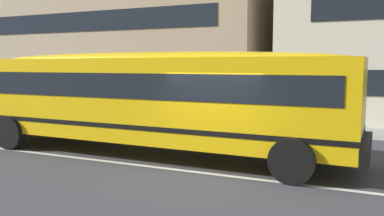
% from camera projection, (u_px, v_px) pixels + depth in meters
% --- Properties ---
extents(ground_plane, '(400.00, 400.00, 0.00)m').
position_uv_depth(ground_plane, '(211.00, 174.00, 10.01)').
color(ground_plane, '#38383D').
extents(sidewalk_far, '(120.00, 3.00, 0.01)m').
position_uv_depth(sidewalk_far, '(281.00, 127.00, 17.33)').
color(sidewalk_far, gray).
rests_on(sidewalk_far, ground_plane).
extents(lane_centreline, '(110.00, 0.16, 0.01)m').
position_uv_depth(lane_centreline, '(211.00, 174.00, 10.01)').
color(lane_centreline, silver).
rests_on(lane_centreline, ground_plane).
extents(school_bus, '(13.74, 3.34, 3.07)m').
position_uv_depth(school_bus, '(144.00, 94.00, 12.17)').
color(school_bus, yellow).
rests_on(school_bus, ground_plane).
extents(apartment_block_far_left, '(18.83, 13.70, 13.30)m').
position_uv_depth(apartment_block_far_left, '(148.00, 9.00, 28.87)').
color(apartment_block_far_left, tan).
rests_on(apartment_block_far_left, ground_plane).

